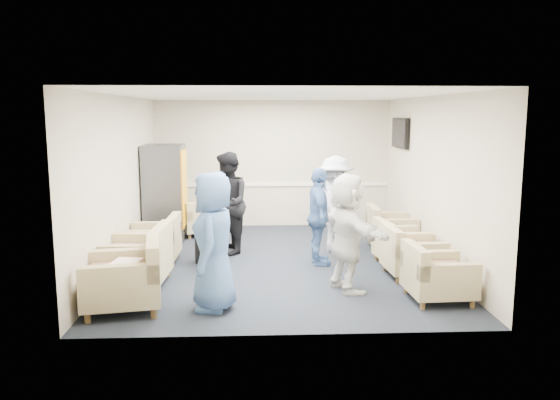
{
  "coord_description": "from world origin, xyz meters",
  "views": [
    {
      "loc": [
        -0.37,
        -8.7,
        2.41
      ],
      "look_at": [
        0.04,
        0.2,
        1.0
      ],
      "focal_mm": 35.0,
      "sensor_mm": 36.0,
      "label": 1
    }
  ],
  "objects_px": {
    "person_mid_left": "(215,221)",
    "person_front_right": "(348,232)",
    "armchair_left_far": "(157,242)",
    "armchair_left_mid": "(140,259)",
    "vending_machine": "(165,193)",
    "armchair_right_far": "(388,230)",
    "person_mid_right": "(319,217)",
    "armchair_right_midnear": "(409,255)",
    "person_back_left": "(228,203)",
    "person_back_right": "(335,204)",
    "armchair_right_midfar": "(399,246)",
    "armchair_right_near": "(435,277)",
    "armchair_corner": "(199,220)",
    "person_front_left": "(214,242)",
    "armchair_left_near": "(127,281)"
  },
  "relations": [
    {
      "from": "armchair_left_mid",
      "to": "vending_machine",
      "type": "distance_m",
      "value": 2.85
    },
    {
      "from": "person_front_left",
      "to": "person_mid_left",
      "type": "bearing_deg",
      "value": -172.57
    },
    {
      "from": "armchair_right_midnear",
      "to": "person_back_left",
      "type": "distance_m",
      "value": 3.2
    },
    {
      "from": "person_front_left",
      "to": "person_back_right",
      "type": "distance_m",
      "value": 3.43
    },
    {
      "from": "armchair_corner",
      "to": "person_back_right",
      "type": "relative_size",
      "value": 0.61
    },
    {
      "from": "person_front_right",
      "to": "armchair_left_mid",
      "type": "bearing_deg",
      "value": 64.85
    },
    {
      "from": "armchair_corner",
      "to": "vending_machine",
      "type": "distance_m",
      "value": 0.94
    },
    {
      "from": "person_mid_right",
      "to": "armchair_right_midfar",
      "type": "bearing_deg",
      "value": -95.83
    },
    {
      "from": "armchair_right_far",
      "to": "person_mid_left",
      "type": "bearing_deg",
      "value": 115.12
    },
    {
      "from": "armchair_right_near",
      "to": "armchair_right_midnear",
      "type": "height_order",
      "value": "armchair_right_midnear"
    },
    {
      "from": "armchair_left_mid",
      "to": "armchair_right_midfar",
      "type": "distance_m",
      "value": 4.06
    },
    {
      "from": "person_mid_right",
      "to": "armchair_left_near",
      "type": "bearing_deg",
      "value": 124.32
    },
    {
      "from": "armchair_right_far",
      "to": "person_mid_right",
      "type": "distance_m",
      "value": 1.8
    },
    {
      "from": "armchair_left_near",
      "to": "person_back_left",
      "type": "distance_m",
      "value": 2.98
    },
    {
      "from": "armchair_left_near",
      "to": "person_front_right",
      "type": "relative_size",
      "value": 0.66
    },
    {
      "from": "armchair_left_far",
      "to": "person_back_left",
      "type": "xyz_separation_m",
      "value": [
        1.14,
        0.5,
        0.56
      ]
    },
    {
      "from": "person_mid_left",
      "to": "person_back_right",
      "type": "height_order",
      "value": "person_back_right"
    },
    {
      "from": "armchair_left_near",
      "to": "armchair_left_mid",
      "type": "bearing_deg",
      "value": 173.37
    },
    {
      "from": "armchair_corner",
      "to": "armchair_right_near",
      "type": "bearing_deg",
      "value": 102.17
    },
    {
      "from": "armchair_right_far",
      "to": "person_front_right",
      "type": "relative_size",
      "value": 0.52
    },
    {
      "from": "armchair_left_near",
      "to": "armchair_corner",
      "type": "height_order",
      "value": "armchair_left_near"
    },
    {
      "from": "person_back_right",
      "to": "person_front_left",
      "type": "bearing_deg",
      "value": 157.1
    },
    {
      "from": "armchair_right_midfar",
      "to": "person_back_right",
      "type": "bearing_deg",
      "value": 36.58
    },
    {
      "from": "armchair_right_near",
      "to": "person_mid_left",
      "type": "height_order",
      "value": "person_mid_left"
    },
    {
      "from": "armchair_left_near",
      "to": "armchair_left_far",
      "type": "distance_m",
      "value": 2.22
    },
    {
      "from": "armchair_right_midnear",
      "to": "armchair_right_far",
      "type": "bearing_deg",
      "value": -6.79
    },
    {
      "from": "person_back_left",
      "to": "armchair_right_near",
      "type": "bearing_deg",
      "value": 36.04
    },
    {
      "from": "armchair_left_far",
      "to": "person_back_left",
      "type": "bearing_deg",
      "value": 114.41
    },
    {
      "from": "armchair_right_near",
      "to": "person_front_left",
      "type": "distance_m",
      "value": 2.9
    },
    {
      "from": "armchair_right_midnear",
      "to": "armchair_left_mid",
      "type": "bearing_deg",
      "value": 89.94
    },
    {
      "from": "vending_machine",
      "to": "person_front_right",
      "type": "height_order",
      "value": "vending_machine"
    },
    {
      "from": "armchair_right_near",
      "to": "armchair_right_far",
      "type": "distance_m",
      "value": 2.83
    },
    {
      "from": "person_mid_right",
      "to": "armchair_left_mid",
      "type": "bearing_deg",
      "value": 106.77
    },
    {
      "from": "person_front_right",
      "to": "person_mid_right",
      "type": "bearing_deg",
      "value": -6.99
    },
    {
      "from": "armchair_left_mid",
      "to": "person_back_right",
      "type": "distance_m",
      "value": 3.58
    },
    {
      "from": "armchair_left_mid",
      "to": "person_back_left",
      "type": "height_order",
      "value": "person_back_left"
    },
    {
      "from": "person_back_right",
      "to": "armchair_right_midfar",
      "type": "bearing_deg",
      "value": -124.91
    },
    {
      "from": "person_mid_left",
      "to": "person_front_right",
      "type": "height_order",
      "value": "person_front_right"
    },
    {
      "from": "armchair_left_far",
      "to": "person_back_right",
      "type": "xyz_separation_m",
      "value": [
        3.03,
        0.6,
        0.52
      ]
    },
    {
      "from": "person_mid_left",
      "to": "person_back_left",
      "type": "height_order",
      "value": "person_back_left"
    },
    {
      "from": "armchair_right_midnear",
      "to": "armchair_right_near",
      "type": "bearing_deg",
      "value": 178.51
    },
    {
      "from": "armchair_right_midnear",
      "to": "armchair_corner",
      "type": "height_order",
      "value": "armchair_right_midnear"
    },
    {
      "from": "armchair_corner",
      "to": "person_mid_right",
      "type": "height_order",
      "value": "person_mid_right"
    },
    {
      "from": "armchair_left_far",
      "to": "person_mid_left",
      "type": "distance_m",
      "value": 1.21
    },
    {
      "from": "armchair_right_midnear",
      "to": "vending_machine",
      "type": "xyz_separation_m",
      "value": [
        -4.02,
        2.59,
        0.6
      ]
    },
    {
      "from": "armchair_right_midnear",
      "to": "armchair_corner",
      "type": "xyz_separation_m",
      "value": [
        -3.43,
        2.99,
        -0.02
      ]
    },
    {
      "from": "person_mid_left",
      "to": "person_front_right",
      "type": "xyz_separation_m",
      "value": [
        1.88,
        -1.08,
        0.04
      ]
    },
    {
      "from": "person_front_left",
      "to": "person_front_right",
      "type": "height_order",
      "value": "person_front_left"
    },
    {
      "from": "armchair_right_midnear",
      "to": "person_back_left",
      "type": "height_order",
      "value": "person_back_left"
    },
    {
      "from": "armchair_left_far",
      "to": "armchair_right_near",
      "type": "height_order",
      "value": "armchair_left_far"
    }
  ]
}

